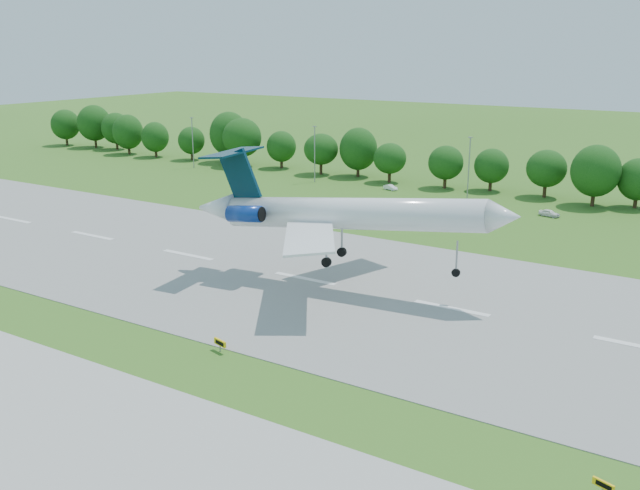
% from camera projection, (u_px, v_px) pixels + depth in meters
% --- Properties ---
extents(ground, '(600.00, 600.00, 0.00)m').
position_uv_depth(ground, '(339.00, 398.00, 60.67)').
color(ground, '#36651A').
rests_on(ground, ground).
extents(runway, '(400.00, 45.00, 0.08)m').
position_uv_depth(runway, '(452.00, 309.00, 81.02)').
color(runway, gray).
rests_on(runway, ground).
extents(tree_line, '(288.40, 8.40, 10.40)m').
position_uv_depth(tree_line, '(589.00, 170.00, 133.91)').
color(tree_line, '#382314').
rests_on(tree_line, ground).
extents(light_poles, '(175.90, 0.25, 12.19)m').
position_uv_depth(light_poles, '(562.00, 176.00, 127.01)').
color(light_poles, gray).
rests_on(light_poles, ground).
extents(airliner, '(41.70, 30.02, 13.32)m').
position_uv_depth(airliner, '(335.00, 212.00, 86.11)').
color(airliner, white).
rests_on(airliner, ground).
extents(taxi_sign_left, '(1.78, 0.66, 1.26)m').
position_uv_depth(taxi_sign_left, '(220.00, 343.00, 69.49)').
color(taxi_sign_left, gray).
rests_on(taxi_sign_left, ground).
extents(taxi_sign_centre, '(1.52, 0.66, 1.09)m').
position_uv_depth(taxi_sign_centre, '(603.00, 485.00, 47.29)').
color(taxi_sign_centre, gray).
rests_on(taxi_sign_centre, ground).
extents(service_vehicle_a, '(3.44, 2.14, 1.07)m').
position_uv_depth(service_vehicle_a, '(390.00, 187.00, 147.17)').
color(service_vehicle_a, white).
rests_on(service_vehicle_a, ground).
extents(service_vehicle_b, '(3.89, 2.27, 1.24)m').
position_uv_depth(service_vehicle_b, '(549.00, 213.00, 124.37)').
color(service_vehicle_b, white).
rests_on(service_vehicle_b, ground).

